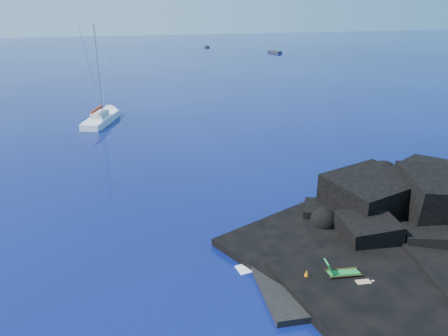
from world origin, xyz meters
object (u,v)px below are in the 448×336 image
at_px(deck_chair, 344,269).
at_px(distant_boat_a, 206,47).
at_px(marker_cone, 306,275).
at_px(sailboat, 102,122).
at_px(sunbather, 363,283).
at_px(distant_boat_b, 275,53).

height_order(deck_chair, distant_boat_a, deck_chair).
bearing_deg(marker_cone, distant_boat_a, 77.01).
xyz_separation_m(sailboat, sunbather, (10.85, -38.63, 0.53)).
bearing_deg(sailboat, sunbather, -52.55).
bearing_deg(marker_cone, sailboat, 102.67).
xyz_separation_m(deck_chair, marker_cone, (-1.87, 0.43, -0.30)).
height_order(deck_chair, distant_boat_b, deck_chair).
relative_size(distant_boat_a, distant_boat_b, 0.83).
distance_m(deck_chair, distant_boat_a, 135.24).
relative_size(deck_chair, sunbather, 1.05).
relative_size(sailboat, marker_cone, 18.83).
bearing_deg(distant_boat_b, deck_chair, -128.34).
xyz_separation_m(marker_cone, distant_boat_b, (44.81, 106.92, -0.66)).
bearing_deg(sailboat, distant_boat_a, 89.43).
distance_m(sailboat, distant_boat_b, 87.59).
relative_size(sunbather, distant_boat_b, 0.35).
bearing_deg(sunbather, distant_boat_b, 76.63).
bearing_deg(sailboat, distant_boat_b, 74.36).
bearing_deg(distant_boat_a, sunbather, -99.42).
height_order(sunbather, distant_boat_b, sunbather).
xyz_separation_m(sunbather, distant_boat_b, (42.35, 108.21, -0.53)).
relative_size(deck_chair, marker_cone, 2.89).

